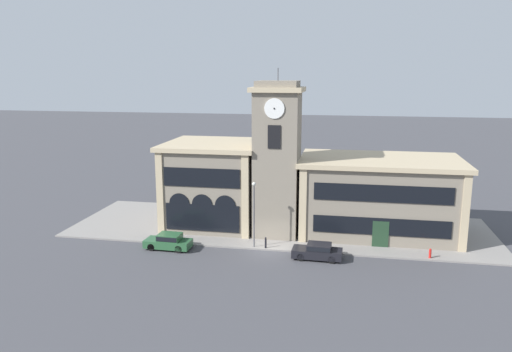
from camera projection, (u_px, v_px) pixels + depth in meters
name	position (u px, v px, depth m)	size (l,w,h in m)	color
ground_plane	(269.00, 251.00, 46.26)	(300.00, 300.00, 0.00)	#424247
sidewalk_kerb	(279.00, 227.00, 53.00)	(43.66, 14.04, 0.15)	gray
clock_tower	(277.00, 160.00, 49.30)	(5.01, 5.01, 16.65)	gray
town_hall_left_wing	(214.00, 183.00, 53.66)	(10.13, 10.07, 8.96)	gray
town_hall_right_wing	(379.00, 196.00, 50.69)	(16.07, 10.07, 7.80)	gray
parked_car_near	(169.00, 241.00, 46.59)	(4.39, 1.97, 1.48)	#285633
parked_car_mid	(318.00, 251.00, 44.12)	(4.44, 2.00, 1.41)	black
street_lamp	(254.00, 205.00, 46.08)	(0.36, 0.36, 6.24)	#4C4C51
bollard	(266.00, 243.00, 46.50)	(0.18, 0.18, 1.06)	black
fire_hydrant	(430.00, 253.00, 44.02)	(0.22, 0.22, 0.87)	red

